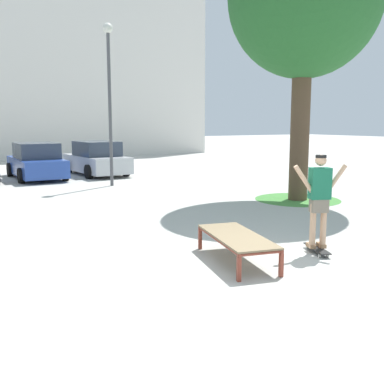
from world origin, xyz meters
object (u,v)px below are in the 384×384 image
(skater, at_px, (319,195))
(car_blue, at_px, (36,162))
(light_post, at_px, (109,81))
(car_silver, at_px, (96,159))
(skate_box, at_px, (237,238))
(skateboard, at_px, (317,249))

(skater, distance_m, car_blue, 14.06)
(skater, distance_m, light_post, 10.61)
(car_blue, relative_size, light_post, 0.72)
(skater, distance_m, car_silver, 14.03)
(light_post, bearing_deg, car_blue, 118.00)
(skate_box, xyz_separation_m, skateboard, (1.57, -0.32, -0.34))
(skateboard, distance_m, car_silver, 14.04)
(skateboard, height_order, light_post, light_post)
(skate_box, xyz_separation_m, car_silver, (2.15, 13.70, 0.28))
(car_silver, bearing_deg, skate_box, -98.91)
(skate_box, height_order, skater, skater)
(skate_box, distance_m, skateboard, 1.64)
(car_silver, xyz_separation_m, light_post, (-0.68, -3.77, 3.13))
(skate_box, bearing_deg, car_blue, 92.02)
(car_blue, distance_m, car_silver, 2.63)
(car_blue, bearing_deg, light_post, -62.00)
(skateboard, distance_m, skater, 0.99)
(skater, xyz_separation_m, car_blue, (-2.05, 13.91, -0.38))
(skateboard, relative_size, car_silver, 0.19)
(car_blue, height_order, car_silver, same)
(skater, relative_size, light_post, 0.29)
(skate_box, relative_size, car_blue, 0.48)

